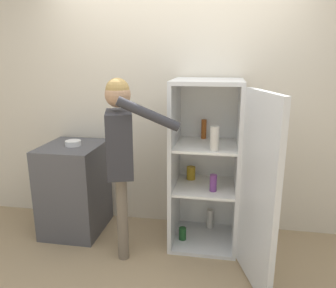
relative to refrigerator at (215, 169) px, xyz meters
name	(u,v)px	position (x,y,z in m)	size (l,w,h in m)	color
ground_plane	(157,274)	(-0.44, -0.53, -0.78)	(12.00, 12.00, 0.00)	tan
wall_back	(175,107)	(-0.44, 0.45, 0.49)	(7.00, 0.06, 2.55)	beige
refrigerator	(215,169)	(0.00, 0.00, 0.00)	(0.85, 1.22, 1.58)	silver
person	(121,146)	(-0.80, -0.27, 0.25)	(0.70, 0.49, 1.61)	#726656
counter	(75,188)	(-1.43, 0.07, -0.32)	(0.57, 0.65, 0.92)	#4C4C51
bowl	(73,143)	(-1.40, 0.06, 0.16)	(0.15, 0.15, 0.05)	white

